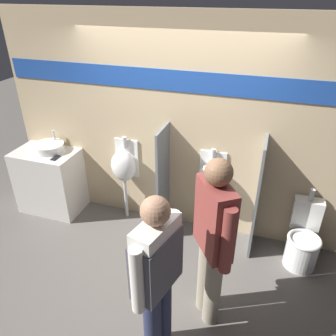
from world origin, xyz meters
TOP-DOWN VIEW (x-y plane):
  - ground_plane at (0.00, 0.00)m, footprint 16.00×16.00m
  - display_wall at (0.00, 0.60)m, footprint 4.59×0.07m
  - sink_counter at (-1.81, 0.30)m, footprint 0.86×0.55m
  - sink_basin at (-1.76, 0.35)m, footprint 0.41×0.41m
  - cell_phone at (-1.56, 0.19)m, footprint 0.07×0.14m
  - divider_near_counter at (-0.12, 0.35)m, footprint 0.03×0.45m
  - divider_mid at (1.03, 0.35)m, footprint 0.03×0.45m
  - urinal_near_counter at (-0.70, 0.45)m, footprint 0.34×0.26m
  - urinal_far at (0.46, 0.45)m, footprint 0.34×0.26m
  - toilet at (1.61, 0.28)m, footprint 0.38×0.54m
  - person_in_vest at (0.38, -1.27)m, footprint 0.31×0.56m
  - person_with_lanyard at (0.72, -0.76)m, footprint 0.41×0.52m

SIDE VIEW (x-z plane):
  - ground_plane at x=0.00m, z-range 0.00..0.00m
  - toilet at x=1.61m, z-range -0.15..0.75m
  - sink_counter at x=-1.81m, z-range 0.00..0.92m
  - divider_near_counter at x=-0.12m, z-range 0.00..1.46m
  - divider_mid at x=1.03m, z-range 0.00..1.46m
  - urinal_near_counter at x=-0.70m, z-range 0.21..1.41m
  - urinal_far at x=0.46m, z-range 0.21..1.41m
  - cell_phone at x=-1.56m, z-range 0.92..0.93m
  - person_in_vest at x=0.38m, z-range 0.13..1.79m
  - person_with_lanyard at x=0.72m, z-range 0.09..1.84m
  - sink_basin at x=-1.76m, z-range 0.85..1.09m
  - display_wall at x=0.00m, z-range 0.01..2.71m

